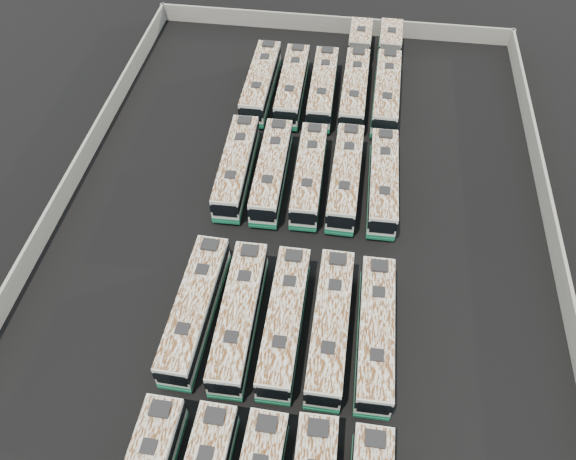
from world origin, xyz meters
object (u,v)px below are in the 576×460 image
object	(u,v)px
bus_back_right	(356,73)
bus_back_left	(292,85)
bus_midfront_far_left	(195,308)
bus_midfront_right	(330,325)
bus_back_center	(323,88)
bus_back_far_left	(261,82)
bus_midback_center	(309,174)
bus_midback_left	(272,171)
bus_back_far_right	(388,74)
bus_midback_far_left	(236,167)
bus_midfront_far_right	(375,332)
bus_midback_right	(346,177)
bus_midback_far_right	(383,181)
bus_midfront_left	(239,316)
bus_midfront_center	(285,320)

from	to	relation	value
bus_back_right	bus_back_left	bearing A→B (deg)	-153.98
bus_midfront_far_left	bus_midfront_right	distance (m)	10.55
bus_back_left	bus_back_center	world-z (taller)	bus_back_left
bus_back_far_left	bus_back_right	distance (m)	10.95
bus_midback_center	bus_midback_left	bearing A→B (deg)	-179.98
bus_back_right	bus_midfront_right	bearing A→B (deg)	-89.65
bus_back_far_right	bus_midback_far_left	bearing A→B (deg)	-128.21
bus_midback_far_left	bus_midback_left	xyz separation A→B (m)	(3.45, -0.09, -0.00)
bus_midback_center	bus_back_center	world-z (taller)	bus_back_center
bus_midfront_far_right	bus_midback_right	xyz separation A→B (m)	(-3.46, 16.39, 0.00)
bus_back_center	bus_back_right	distance (m)	4.83
bus_back_left	bus_back_right	world-z (taller)	bus_back_right
bus_midback_far_right	bus_back_far_right	bearing A→B (deg)	89.09
bus_back_left	bus_back_far_right	world-z (taller)	bus_back_far_right
bus_midback_right	bus_back_far_left	bearing A→B (deg)	128.02
bus_midback_far_right	bus_back_far_left	distance (m)	19.65
bus_midback_right	bus_back_right	xyz separation A→B (m)	(-0.01, 16.96, 0.01)
bus_back_far_left	bus_back_center	world-z (taller)	bus_back_far_left
bus_midback_right	bus_midback_far_right	distance (m)	3.53
bus_midfront_left	bus_midback_far_right	distance (m)	19.37
bus_midback_far_right	bus_back_far_left	xyz separation A→B (m)	(-13.98, 13.80, 0.06)
bus_midfront_center	bus_midback_center	xyz separation A→B (m)	(0.02, 16.21, -0.04)
bus_midfront_center	bus_midfront_right	xyz separation A→B (m)	(3.51, 0.04, 0.03)
bus_midfront_left	bus_midback_right	distance (m)	17.82
bus_midfront_center	bus_midfront_far_right	bearing A→B (deg)	-0.60
bus_midback_far_left	bus_back_right	distance (m)	20.01
bus_midback_center	bus_midfront_left	bearing A→B (deg)	-103.31
bus_midfront_far_right	bus_midback_center	xyz separation A→B (m)	(-6.90, 16.28, -0.05)
bus_midback_far_left	bus_midfront_far_right	bearing A→B (deg)	-50.84
bus_midfront_left	bus_midback_far_right	bearing A→B (deg)	56.33
bus_midfront_right	bus_back_right	world-z (taller)	bus_midfront_right
bus_midfront_far_right	bus_midback_far_left	distance (m)	21.45
bus_midfront_left	bus_back_center	bearing A→B (deg)	82.61
bus_back_right	bus_midfront_far_right	bearing A→B (deg)	-83.80
bus_midfront_left	bus_back_right	world-z (taller)	bus_midfront_left
bus_midback_center	bus_midback_right	xyz separation A→B (m)	(3.45, 0.11, 0.05)
bus_midfront_center	bus_midfront_far_right	size ratio (longest dim) A/B	1.00
bus_midfront_center	bus_midfront_far_right	xyz separation A→B (m)	(6.92, -0.07, 0.00)
bus_midfront_center	bus_midback_far_right	xyz separation A→B (m)	(7.00, 16.19, -0.03)
bus_midback_right	bus_back_right	size ratio (longest dim) A/B	0.64
bus_midback_far_left	bus_midback_far_right	world-z (taller)	bus_midback_far_left
bus_midback_right	bus_back_left	distance (m)	15.28
bus_midback_left	bus_midback_center	size ratio (longest dim) A/B	1.02
bus_midfront_center	bus_back_right	xyz separation A→B (m)	(3.46, 33.28, 0.02)
bus_midback_far_right	bus_back_far_right	xyz separation A→B (m)	(0.00, 17.23, 0.06)
bus_midfront_right	bus_midback_left	xyz separation A→B (m)	(-7.08, 16.10, -0.04)
bus_midfront_right	bus_midback_center	world-z (taller)	bus_midfront_right
bus_midfront_left	bus_midfront_right	distance (m)	7.03
bus_midback_center	bus_midback_far_right	size ratio (longest dim) A/B	0.99
bus_midback_far_left	bus_midfront_left	bearing A→B (deg)	-79.27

